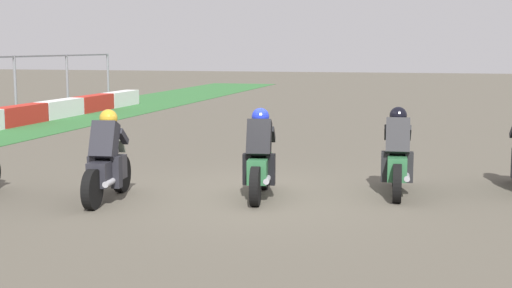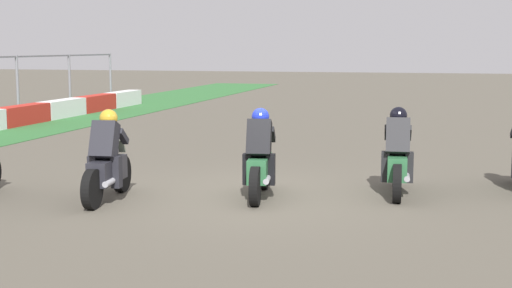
% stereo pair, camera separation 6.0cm
% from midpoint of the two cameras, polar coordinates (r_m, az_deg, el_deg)
% --- Properties ---
extents(ground_plane, '(120.00, 120.00, 0.00)m').
position_cam_midpoint_polar(ground_plane, '(12.35, 0.18, -4.13)').
color(ground_plane, '#524D41').
extents(rider_lane_b, '(2.04, 0.55, 1.51)m').
position_cam_midpoint_polar(rider_lane_b, '(12.61, 11.28, -1.15)').
color(rider_lane_b, black).
rests_on(rider_lane_b, ground_plane).
extents(rider_lane_c, '(2.04, 0.59, 1.51)m').
position_cam_midpoint_polar(rider_lane_c, '(12.14, 0.44, -1.34)').
color(rider_lane_c, black).
rests_on(rider_lane_c, ground_plane).
extents(rider_lane_d, '(2.04, 0.57, 1.51)m').
position_cam_midpoint_polar(rider_lane_d, '(12.15, -11.56, -1.50)').
color(rider_lane_d, black).
rests_on(rider_lane_d, ground_plane).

